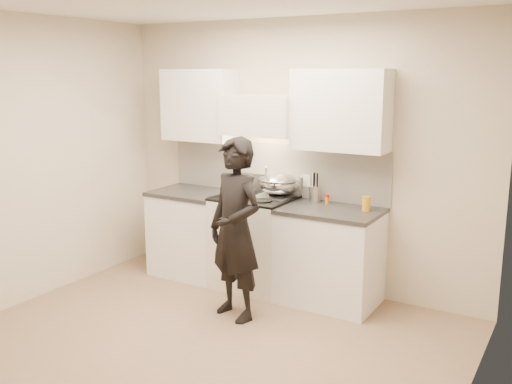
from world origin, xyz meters
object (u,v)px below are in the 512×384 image
counter_right (330,256)px  person (236,229)px  stove (255,241)px  wok (279,184)px  utensil_crock (315,193)px

counter_right → person: 1.01m
stove → counter_right: 0.83m
counter_right → person: person is taller
stove → wok: size_ratio=1.91×
counter_right → person: size_ratio=0.57×
stove → counter_right: bearing=0.0°
counter_right → person: (-0.59, -0.74, 0.35)m
wok → utensil_crock: wok is taller
wok → person: size_ratio=0.31×
counter_right → wok: (-0.63, 0.14, 0.61)m
stove → person: 0.85m
stove → person: (0.24, -0.74, 0.34)m
stove → utensil_crock: utensil_crock is taller
stove → wok: 0.64m
utensil_crock → stove: bearing=-161.4°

